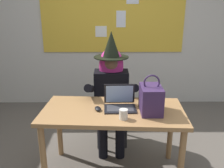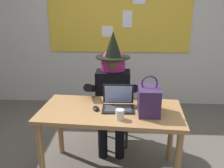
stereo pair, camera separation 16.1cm
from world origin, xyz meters
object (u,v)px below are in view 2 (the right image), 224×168
(person_costumed, at_px, (113,86))
(laptop, at_px, (118,103))
(desk_main, at_px, (111,118))
(chair_at_desk, at_px, (113,104))
(computer_mouse, at_px, (96,108))
(coffee_mug, at_px, (120,115))
(handbag, at_px, (149,100))

(person_costumed, xyz_separation_m, laptop, (0.08, -0.54, 0.00))
(desk_main, xyz_separation_m, laptop, (0.07, 0.05, 0.15))
(chair_at_desk, distance_m, computer_mouse, 0.78)
(chair_at_desk, bearing_deg, coffee_mug, 3.68)
(desk_main, height_order, coffee_mug, coffee_mug)
(desk_main, bearing_deg, person_costumed, 91.14)
(laptop, relative_size, handbag, 0.85)
(desk_main, distance_m, handbag, 0.43)
(person_costumed, height_order, laptop, person_costumed)
(laptop, distance_m, coffee_mug, 0.26)
(coffee_mug, bearing_deg, desk_main, 114.28)
(desk_main, height_order, laptop, laptop)
(chair_at_desk, relative_size, person_costumed, 0.62)
(chair_at_desk, distance_m, person_costumed, 0.31)
(chair_at_desk, height_order, handbag, handbag)
(chair_at_desk, xyz_separation_m, person_costumed, (0.00, -0.12, 0.29))
(person_costumed, relative_size, handbag, 3.82)
(person_costumed, xyz_separation_m, coffee_mug, (0.11, -0.80, -0.00))
(computer_mouse, bearing_deg, desk_main, -10.79)
(coffee_mug, bearing_deg, chair_at_desk, 96.86)
(person_costumed, distance_m, handbag, 0.75)
(desk_main, bearing_deg, handbag, -8.17)
(computer_mouse, bearing_deg, person_costumed, 61.22)
(chair_at_desk, relative_size, laptop, 2.77)
(handbag, bearing_deg, chair_at_desk, 116.62)
(chair_at_desk, distance_m, coffee_mug, 0.97)
(coffee_mug, bearing_deg, person_costumed, 97.57)
(desk_main, relative_size, computer_mouse, 14.00)
(person_costumed, bearing_deg, coffee_mug, 7.60)
(desk_main, bearing_deg, chair_at_desk, 91.31)
(chair_at_desk, bearing_deg, person_costumed, -1.07)
(person_costumed, height_order, handbag, person_costumed)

